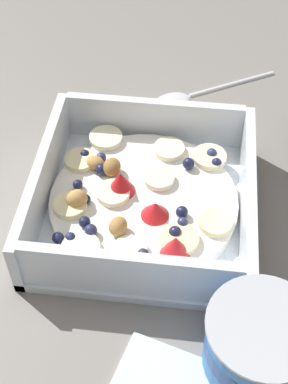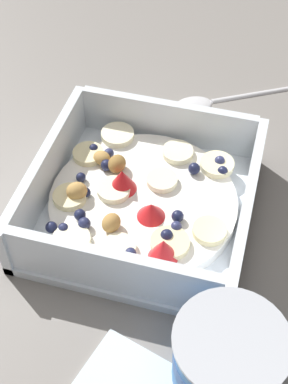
% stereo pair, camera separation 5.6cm
% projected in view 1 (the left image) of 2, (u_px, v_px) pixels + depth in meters
% --- Properties ---
extents(ground_plane, '(2.40, 2.40, 0.00)m').
position_uv_depth(ground_plane, '(126.00, 212.00, 0.58)').
color(ground_plane, gray).
extents(fruit_bowl, '(0.22, 0.22, 0.06)m').
position_uv_depth(fruit_bowl, '(143.00, 199.00, 0.57)').
color(fruit_bowl, white).
rests_on(fruit_bowl, ground).
extents(spoon, '(0.10, 0.16, 0.01)m').
position_uv_depth(spoon, '(191.00, 93.00, 0.71)').
color(spoon, silver).
rests_on(spoon, ground).
extents(yogurt_cup, '(0.09, 0.09, 0.07)m').
position_uv_depth(yogurt_cup, '(259.00, 344.00, 0.45)').
color(yogurt_cup, '#3370B7').
rests_on(yogurt_cup, ground).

